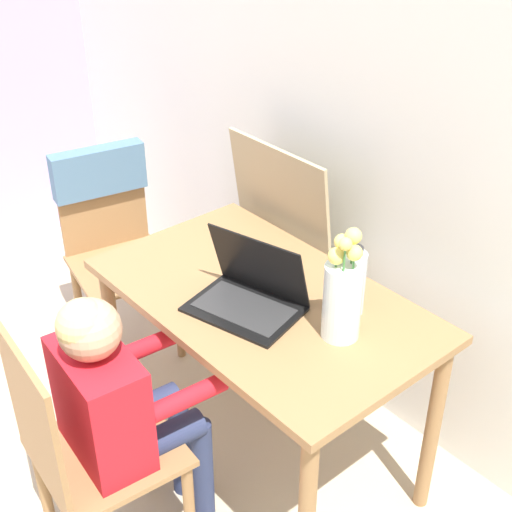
{
  "coord_description": "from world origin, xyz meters",
  "views": [
    {
      "loc": [
        1.32,
        0.41,
        2.04
      ],
      "look_at": [
        -0.08,
        1.6,
        0.92
      ],
      "focal_mm": 50.0,
      "sensor_mm": 36.0,
      "label": 1
    }
  ],
  "objects_px": {
    "person_seated": "(118,397)",
    "laptop": "(250,291)",
    "chair_spare": "(109,219)",
    "flower_vase": "(343,294)",
    "water_bottle": "(353,282)",
    "chair_occupied": "(85,454)"
  },
  "relations": [
    {
      "from": "laptop",
      "to": "water_bottle",
      "type": "distance_m",
      "value": 0.32
    },
    {
      "from": "chair_spare",
      "to": "laptop",
      "type": "xyz_separation_m",
      "value": [
        1.02,
        -0.07,
        0.19
      ]
    },
    {
      "from": "chair_spare",
      "to": "person_seated",
      "type": "relative_size",
      "value": 0.91
    },
    {
      "from": "chair_occupied",
      "to": "chair_spare",
      "type": "bearing_deg",
      "value": -29.41
    },
    {
      "from": "chair_occupied",
      "to": "person_seated",
      "type": "relative_size",
      "value": 0.9
    },
    {
      "from": "chair_occupied",
      "to": "laptop",
      "type": "relative_size",
      "value": 2.28
    },
    {
      "from": "person_seated",
      "to": "flower_vase",
      "type": "distance_m",
      "value": 0.72
    },
    {
      "from": "person_seated",
      "to": "water_bottle",
      "type": "distance_m",
      "value": 0.78
    },
    {
      "from": "laptop",
      "to": "flower_vase",
      "type": "height_order",
      "value": "flower_vase"
    },
    {
      "from": "person_seated",
      "to": "laptop",
      "type": "bearing_deg",
      "value": -88.83
    },
    {
      "from": "chair_spare",
      "to": "flower_vase",
      "type": "distance_m",
      "value": 1.34
    },
    {
      "from": "chair_spare",
      "to": "water_bottle",
      "type": "distance_m",
      "value": 1.28
    },
    {
      "from": "laptop",
      "to": "flower_vase",
      "type": "bearing_deg",
      "value": 5.19
    },
    {
      "from": "laptop",
      "to": "water_bottle",
      "type": "height_order",
      "value": "laptop"
    },
    {
      "from": "laptop",
      "to": "water_bottle",
      "type": "xyz_separation_m",
      "value": [
        0.23,
        0.22,
        0.05
      ]
    },
    {
      "from": "chair_spare",
      "to": "flower_vase",
      "type": "xyz_separation_m",
      "value": [
        1.31,
        0.03,
        0.28
      ]
    },
    {
      "from": "flower_vase",
      "to": "water_bottle",
      "type": "xyz_separation_m",
      "value": [
        -0.06,
        0.11,
        -0.04
      ]
    },
    {
      "from": "laptop",
      "to": "flower_vase",
      "type": "xyz_separation_m",
      "value": [
        0.29,
        0.11,
        0.09
      ]
    },
    {
      "from": "person_seated",
      "to": "water_bottle",
      "type": "relative_size",
      "value": 4.23
    },
    {
      "from": "person_seated",
      "to": "chair_spare",
      "type": "bearing_deg",
      "value": -24.0
    },
    {
      "from": "chair_spare",
      "to": "person_seated",
      "type": "distance_m",
      "value": 1.13
    },
    {
      "from": "laptop",
      "to": "water_bottle",
      "type": "bearing_deg",
      "value": 29.3
    }
  ]
}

